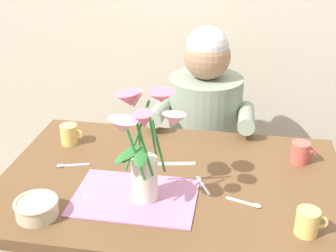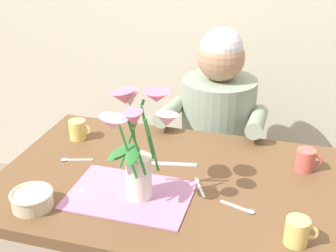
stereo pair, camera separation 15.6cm
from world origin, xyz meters
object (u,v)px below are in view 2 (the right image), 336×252
Objects in this scene: seated_person at (216,146)px; coffee_cup at (297,232)px; flower_vase at (137,140)px; ceramic_bowl at (32,199)px; tea_cup at (306,160)px; dinner_knife at (171,164)px; ceramic_mug at (78,130)px.

seated_person is 0.95m from coffee_cup.
coffee_cup is (0.50, -0.08, -0.17)m from flower_vase.
seated_person reaches higher than ceramic_bowl.
flower_vase is at bearing 170.42° from coffee_cup.
tea_cup is 1.00× the size of coffee_cup.
dinner_knife is at bearing 46.75° from ceramic_bowl.
coffee_cup is at bearing -25.52° from ceramic_mug.
seated_person reaches higher than flower_vase.
ceramic_bowl is 1.46× the size of coffee_cup.
ceramic_bowl is 0.48m from ceramic_mug.
coffee_cup reaches higher than dinner_knife.
flower_vase is 0.32m from dinner_knife.
flower_vase is 0.64m from tea_cup.
seated_person is 0.69m from ceramic_mug.
ceramic_mug is (-0.07, 0.47, 0.01)m from ceramic_bowl.
seated_person is 12.20× the size of coffee_cup.
ceramic_mug is at bearing -179.92° from tea_cup.
tea_cup is 0.42m from coffee_cup.
flower_vase is 3.99× the size of coffee_cup.
coffee_cup is at bearing -9.58° from flower_vase.
dinner_knife is at bearing 79.74° from flower_vase.
dinner_knife is at bearing 144.88° from coffee_cup.
flower_vase is at bearing 23.87° from ceramic_bowl.
tea_cup is at bearing 29.86° from ceramic_bowl.
ceramic_mug and coffee_cup have the same top height.
ceramic_bowl is 0.81m from coffee_cup.
ceramic_bowl is at bearing -111.95° from seated_person.
ceramic_mug is (-0.50, -0.42, 0.22)m from seated_person.
ceramic_bowl is 1.46× the size of ceramic_mug.
seated_person is 12.20× the size of tea_cup.
flower_vase is 2.73× the size of ceramic_bowl.
dinner_knife is 2.04× the size of coffee_cup.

